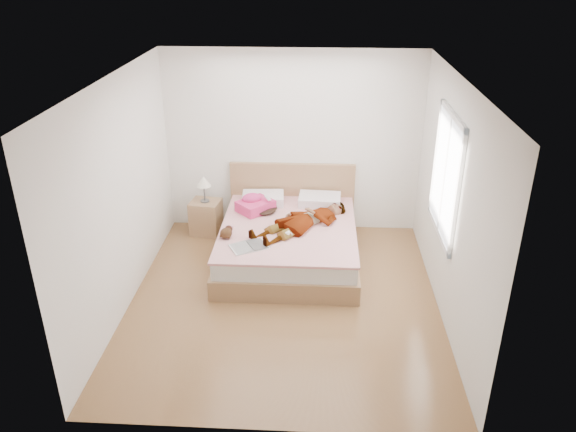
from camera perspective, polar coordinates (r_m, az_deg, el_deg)
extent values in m
plane|color=#53341A|center=(6.72, -0.41, -8.53)|extent=(4.00, 4.00, 0.00)
imported|color=white|center=(7.26, 1.58, -0.19)|extent=(1.49, 1.48, 0.21)
ellipsoid|color=black|center=(7.73, -2.55, 0.88)|extent=(0.50, 0.56, 0.07)
cube|color=silver|center=(7.61, -2.08, 1.84)|extent=(0.11, 0.11, 0.06)
plane|color=white|center=(5.69, -0.50, 13.74)|extent=(4.00, 4.00, 0.00)
plane|color=white|center=(7.96, 0.47, 7.47)|extent=(3.60, 0.00, 3.60)
plane|color=beige|center=(4.34, -2.15, -8.99)|extent=(3.60, 0.00, 3.60)
plane|color=silver|center=(6.45, -16.62, 1.97)|extent=(0.00, 4.00, 4.00)
plane|color=silver|center=(6.25, 16.26, 1.23)|extent=(0.00, 4.00, 4.00)
cube|color=white|center=(6.44, 15.73, 3.96)|extent=(0.02, 1.10, 1.30)
cube|color=silver|center=(5.91, 16.80, 1.90)|extent=(0.04, 0.06, 1.42)
cube|color=silver|center=(6.97, 14.82, 5.70)|extent=(0.04, 0.06, 1.42)
cube|color=silver|center=(6.71, 15.05, -1.45)|extent=(0.04, 1.22, 0.06)
cube|color=silver|center=(6.23, 16.47, 9.78)|extent=(0.04, 1.22, 0.06)
cube|color=silver|center=(6.44, 15.69, 3.96)|extent=(0.03, 0.04, 1.30)
cube|color=olive|center=(7.46, 0.04, -3.63)|extent=(1.78, 2.08, 0.26)
cube|color=silver|center=(7.35, 0.04, -1.99)|extent=(1.70, 2.00, 0.22)
cube|color=silver|center=(7.29, 0.04, -1.12)|extent=(1.74, 2.04, 0.03)
cube|color=olive|center=(8.20, 0.44, 2.06)|extent=(1.80, 0.07, 1.00)
cube|color=white|center=(7.94, -2.55, 1.79)|extent=(0.61, 0.44, 0.13)
cube|color=white|center=(7.90, 3.24, 1.66)|extent=(0.60, 0.43, 0.13)
cube|color=#DB3B7B|center=(7.69, -3.33, 1.03)|extent=(0.58, 0.58, 0.15)
ellipsoid|color=#D73A77|center=(7.69, -3.71, 1.81)|extent=(0.33, 0.29, 0.14)
cube|color=silver|center=(6.79, -3.95, -3.13)|extent=(0.52, 0.46, 0.01)
cube|color=white|center=(6.75, -4.86, -3.24)|extent=(0.33, 0.36, 0.02)
cube|color=black|center=(6.82, -3.07, -2.86)|extent=(0.33, 0.36, 0.02)
cylinder|color=white|center=(6.97, -0.13, -1.90)|extent=(0.08, 0.08, 0.09)
torus|color=silver|center=(6.96, 0.20, -1.91)|extent=(0.06, 0.02, 0.06)
cylinder|color=black|center=(6.95, -0.13, -1.64)|extent=(0.07, 0.07, 0.00)
ellipsoid|color=black|center=(7.00, -6.32, -1.73)|extent=(0.18, 0.20, 0.13)
ellipsoid|color=#F0E2C8|center=(6.99, -6.37, -1.72)|extent=(0.10, 0.10, 0.06)
sphere|color=black|center=(7.08, -6.04, -1.33)|extent=(0.09, 0.09, 0.09)
sphere|color=pink|center=(7.10, -6.21, -1.05)|extent=(0.04, 0.04, 0.04)
sphere|color=pink|center=(7.08, -5.69, -1.12)|extent=(0.04, 0.04, 0.04)
ellipsoid|color=black|center=(7.01, -6.84, -2.03)|extent=(0.05, 0.06, 0.03)
ellipsoid|color=black|center=(6.97, -6.01, -2.15)|extent=(0.05, 0.06, 0.03)
cube|color=#946444|center=(8.21, -8.32, -0.12)|extent=(0.46, 0.42, 0.50)
cylinder|color=#4F4F4F|center=(8.10, -8.43, 1.53)|extent=(0.14, 0.14, 0.02)
cylinder|color=#4C4C4C|center=(8.05, -8.49, 2.37)|extent=(0.02, 0.02, 0.26)
cone|color=white|center=(7.99, -8.57, 3.51)|extent=(0.23, 0.23, 0.15)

